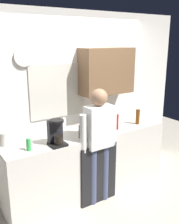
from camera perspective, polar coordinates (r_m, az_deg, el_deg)
The scene contains 14 objects.
ground_plane at distance 3.88m, azimuth 1.89°, elevation -18.78°, with size 8.00×8.00×0.00m, color beige.
kitchen_counter at distance 3.86m, azimuth -0.66°, elevation -10.92°, with size 2.44×0.64×0.94m, color beige.
dishwasher_panel at distance 3.63m, azimuth 2.11°, elevation -13.58°, with size 0.56×0.02×0.84m, color black.
back_wall_assembly at distance 3.91m, azimuth -3.03°, elevation 3.46°, with size 4.04×0.42×2.60m.
coffee_maker at distance 3.21m, azimuth -7.33°, elevation -4.71°, with size 0.20×0.20×0.33m.
bottle_dark_sauce at distance 3.41m, azimuth -1.93°, elevation -4.38°, with size 0.06×0.06×0.18m, color black.
bottle_amber_beer at distance 4.04m, azimuth 10.55°, elevation -1.03°, with size 0.06×0.06×0.23m, color brown.
bottle_red_vinegar at distance 3.76m, azimuth 5.91°, elevation -2.20°, with size 0.06×0.06×0.22m, color maroon.
cup_blue_mug at distance 3.49m, azimuth -7.55°, elevation -4.68°, with size 0.08×0.08×0.10m, color #3351B2.
mixing_bowl at distance 3.87m, azimuth 0.82°, elevation -2.66°, with size 0.22×0.22×0.08m, color white.
potted_plant at distance 3.57m, azimuth 0.66°, elevation -2.69°, with size 0.15×0.15×0.23m.
dish_soap at distance 3.13m, azimuth -13.24°, elevation -6.92°, with size 0.06×0.06×0.18m.
storage_canister at distance 3.36m, azimuth -18.13°, elevation -5.59°, with size 0.14×0.14×0.17m, color silver.
person_at_sink at distance 3.43m, azimuth 2.03°, elevation -5.63°, with size 0.57×0.22×1.60m.
Camera 1 is at (-1.86, -2.61, 2.20)m, focal length 41.57 mm.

